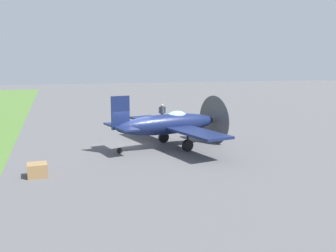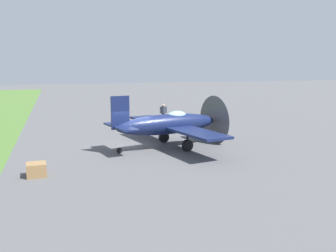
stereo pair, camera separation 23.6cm
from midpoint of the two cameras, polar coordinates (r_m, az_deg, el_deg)
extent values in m
plane|color=#515154|center=(23.94, -5.86, -3.51)|extent=(160.00, 160.00, 0.00)
ellipsoid|color=#141E47|center=(24.14, -0.28, 0.28)|extent=(2.82, 7.16, 1.29)
cube|color=#141E47|center=(24.37, 0.57, -0.01)|extent=(10.09, 3.93, 0.15)
cube|color=#141E47|center=(22.62, -7.40, 1.98)|extent=(0.35, 1.13, 1.97)
cube|color=#141E47|center=(22.74, -7.35, -0.10)|extent=(3.44, 1.65, 0.10)
cone|color=#B7B24C|center=(26.18, 6.95, 0.92)|extent=(0.81, 0.85, 0.66)
cylinder|color=#4C4C51|center=(26.06, 6.59, 0.89)|extent=(3.24, 0.78, 3.32)
ellipsoid|color=#8CB2C6|center=(24.38, 0.99, 1.44)|extent=(1.03, 1.58, 0.73)
cylinder|color=black|center=(25.88, -0.91, -1.69)|extent=(0.38, 0.74, 0.70)
cylinder|color=black|center=(25.79, -0.92, -0.61)|extent=(0.12, 0.12, 0.99)
cylinder|color=black|center=(23.34, 2.65, -2.92)|extent=(0.38, 0.74, 0.70)
cylinder|color=black|center=(23.24, 2.66, -1.72)|extent=(0.12, 0.12, 0.99)
cylinder|color=black|center=(22.98, -7.52, -3.66)|extent=(0.19, 0.35, 0.33)
cylinder|color=#2D3342|center=(34.20, -1.07, 1.16)|extent=(0.30, 0.30, 0.88)
cylinder|color=#2D3342|center=(34.10, -1.07, 2.41)|extent=(0.38, 0.38, 0.62)
sphere|color=tan|center=(34.05, -1.07, 3.12)|extent=(0.23, 0.23, 0.23)
cylinder|color=#2D3342|center=(34.15, -0.64, 2.42)|extent=(0.11, 0.11, 0.59)
cylinder|color=#2D3342|center=(34.06, -1.50, 2.39)|extent=(0.11, 0.11, 0.59)
cube|color=olive|center=(19.23, -19.23, -6.22)|extent=(0.96, 0.96, 0.64)
camera|label=1|loc=(0.12, -90.28, -0.05)|focal=40.92mm
camera|label=2|loc=(0.12, 89.72, 0.05)|focal=40.92mm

